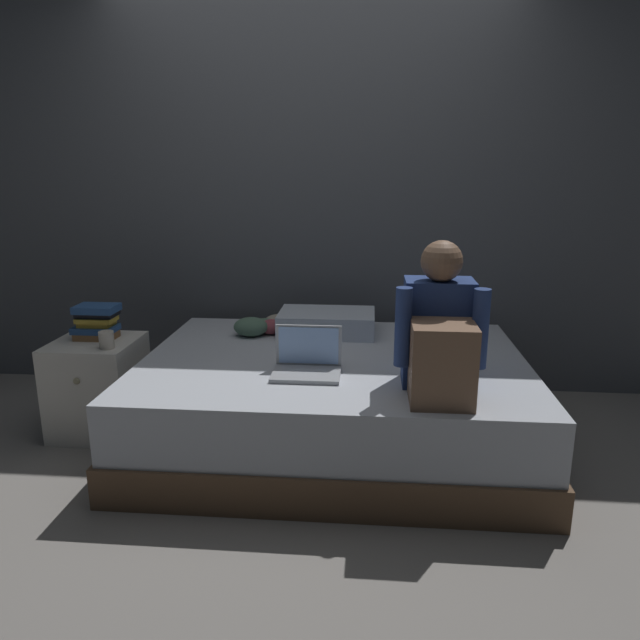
# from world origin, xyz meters

# --- Properties ---
(ground_plane) EXTENTS (8.00, 8.00, 0.00)m
(ground_plane) POSITION_xyz_m (0.00, 0.00, 0.00)
(ground_plane) COLOR gray
(wall_back) EXTENTS (5.60, 0.10, 2.70)m
(wall_back) POSITION_xyz_m (0.00, 1.20, 1.35)
(wall_back) COLOR #4C4F54
(wall_back) RESTS_ON ground_plane
(bed) EXTENTS (2.00, 1.50, 0.48)m
(bed) POSITION_xyz_m (0.20, 0.30, 0.24)
(bed) COLOR brown
(bed) RESTS_ON ground_plane
(nightstand) EXTENTS (0.44, 0.46, 0.52)m
(nightstand) POSITION_xyz_m (-1.10, 0.32, 0.26)
(nightstand) COLOR beige
(nightstand) RESTS_ON ground_plane
(person_sitting) EXTENTS (0.39, 0.44, 0.66)m
(person_sitting) POSITION_xyz_m (0.68, -0.13, 0.73)
(person_sitting) COLOR navy
(person_sitting) RESTS_ON bed
(laptop) EXTENTS (0.32, 0.23, 0.22)m
(laptop) POSITION_xyz_m (0.09, 0.04, 0.53)
(laptop) COLOR #9EA0A5
(laptop) RESTS_ON bed
(pillow) EXTENTS (0.56, 0.36, 0.13)m
(pillow) POSITION_xyz_m (0.13, 0.75, 0.54)
(pillow) COLOR silver
(pillow) RESTS_ON bed
(book_stack) EXTENTS (0.24, 0.17, 0.19)m
(book_stack) POSITION_xyz_m (-1.10, 0.37, 0.62)
(book_stack) COLOR brown
(book_stack) RESTS_ON nightstand
(mug) EXTENTS (0.08, 0.08, 0.09)m
(mug) POSITION_xyz_m (-0.97, 0.20, 0.57)
(mug) COLOR #BCB2A3
(mug) RESTS_ON nightstand
(clothes_pile) EXTENTS (0.33, 0.29, 0.11)m
(clothes_pile) POSITION_xyz_m (-0.24, 0.71, 0.53)
(clothes_pile) COLOR #4C6B56
(clothes_pile) RESTS_ON bed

